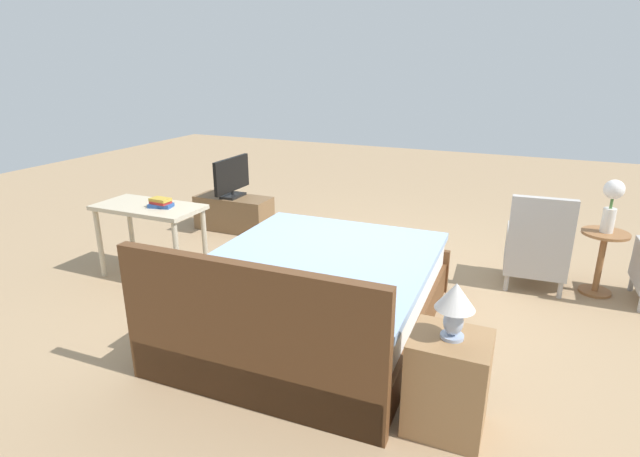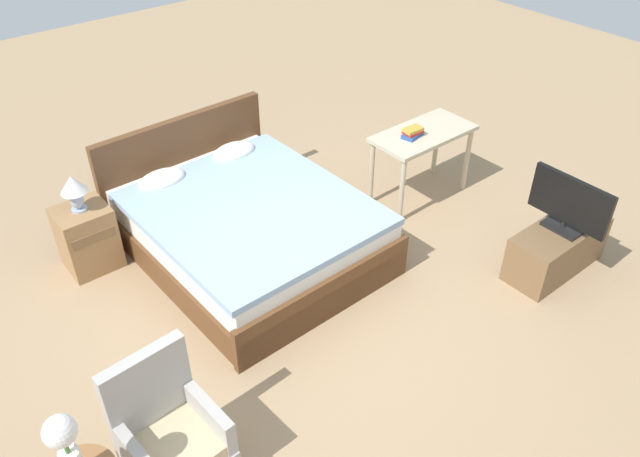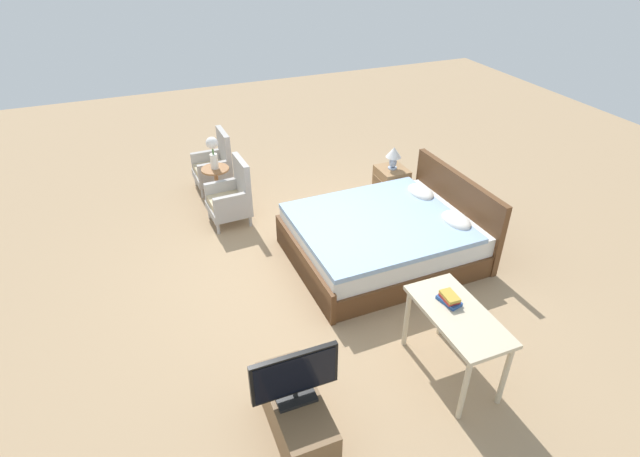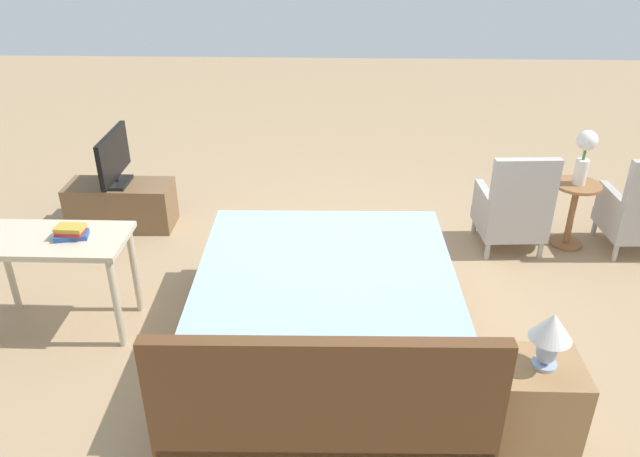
# 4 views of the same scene
# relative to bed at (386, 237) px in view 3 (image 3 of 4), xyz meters

# --- Properties ---
(ground_plane) EXTENTS (16.00, 16.00, 0.00)m
(ground_plane) POSITION_rel_bed_xyz_m (-0.09, -0.92, -0.30)
(ground_plane) COLOR #A38460
(bed) EXTENTS (1.81, 2.23, 0.96)m
(bed) POSITION_rel_bed_xyz_m (0.00, 0.00, 0.00)
(bed) COLOR brown
(bed) RESTS_ON ground_plane
(armchair_by_window_left) EXTENTS (0.56, 0.56, 0.92)m
(armchair_by_window_left) POSITION_rel_bed_xyz_m (-2.67, -1.57, 0.08)
(armchair_by_window_left) COLOR #ADA8A3
(armchair_by_window_left) RESTS_ON ground_plane
(armchair_by_window_right) EXTENTS (0.57, 0.57, 0.92)m
(armchair_by_window_right) POSITION_rel_bed_xyz_m (-1.58, -1.57, 0.08)
(armchair_by_window_right) COLOR #ADA8A3
(armchair_by_window_right) RESTS_ON ground_plane
(side_table) EXTENTS (0.40, 0.40, 0.60)m
(side_table) POSITION_rel_bed_xyz_m (-2.12, -1.66, 0.08)
(side_table) COLOR #936038
(side_table) RESTS_ON ground_plane
(flower_vase) EXTENTS (0.17, 0.17, 0.48)m
(flower_vase) POSITION_rel_bed_xyz_m (-2.12, -1.66, 0.59)
(flower_vase) COLOR silver
(flower_vase) RESTS_ON side_table
(nightstand) EXTENTS (0.44, 0.41, 0.59)m
(nightstand) POSITION_rel_bed_xyz_m (-1.17, 0.71, -0.00)
(nightstand) COLOR #997047
(nightstand) RESTS_ON ground_plane
(table_lamp) EXTENTS (0.22, 0.22, 0.33)m
(table_lamp) POSITION_rel_bed_xyz_m (-1.17, 0.71, 0.51)
(table_lamp) COLOR #9EADC6
(table_lamp) RESTS_ON nightstand
(tv_stand) EXTENTS (0.96, 0.40, 0.43)m
(tv_stand) POSITION_rel_bed_xyz_m (1.96, -1.89, -0.08)
(tv_stand) COLOR brown
(tv_stand) RESTS_ON ground_plane
(tv_flatscreen) EXTENTS (0.20, 0.71, 0.49)m
(tv_flatscreen) POSITION_rel_bed_xyz_m (1.97, -1.89, 0.38)
(tv_flatscreen) COLOR black
(tv_flatscreen) RESTS_ON tv_stand
(vanity_desk) EXTENTS (1.04, 0.52, 0.73)m
(vanity_desk) POSITION_rel_bed_xyz_m (1.88, -0.33, 0.33)
(vanity_desk) COLOR beige
(vanity_desk) RESTS_ON ground_plane
(book_stack) EXTENTS (0.24, 0.17, 0.09)m
(book_stack) POSITION_rel_bed_xyz_m (1.73, -0.32, 0.48)
(book_stack) COLOR #284C8E
(book_stack) RESTS_ON vanity_desk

